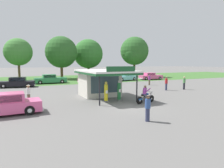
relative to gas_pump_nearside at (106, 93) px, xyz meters
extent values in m
plane|color=slate|center=(0.66, -2.49, -0.85)|extent=(300.00, 300.00, 0.00)
cube|color=#3D6B2D|center=(0.66, 27.51, -0.84)|extent=(120.00, 24.00, 0.01)
cube|color=beige|center=(0.67, 3.47, 0.48)|extent=(3.81, 3.39, 2.66)
cube|color=#384C56|center=(0.67, 1.80, 0.53)|extent=(3.05, 0.05, 1.70)
cube|color=silver|center=(0.67, 1.85, 1.89)|extent=(4.51, 7.13, 0.16)
cube|color=#195128|center=(0.67, 1.85, 1.71)|extent=(4.51, 7.13, 0.18)
cube|color=#195128|center=(0.67, -1.68, 2.19)|extent=(2.67, 0.08, 0.44)
cylinder|color=black|center=(2.47, -1.31, 0.48)|extent=(0.12, 0.12, 2.66)
cylinder|color=black|center=(-1.14, -1.31, 0.48)|extent=(0.12, 0.12, 2.66)
cube|color=slate|center=(0.00, 0.00, -0.80)|extent=(0.44, 0.44, 0.10)
cylinder|color=yellow|center=(0.00, 0.00, 0.00)|extent=(0.34, 0.34, 1.49)
cube|color=white|center=(0.00, -0.18, 0.07)|extent=(0.22, 0.02, 0.28)
sphere|color=#EACC4C|center=(0.00, 0.00, 0.89)|extent=(0.26, 0.26, 0.26)
cube|color=slate|center=(1.33, 0.00, -0.80)|extent=(0.44, 0.44, 0.10)
cylinder|color=#1E6B33|center=(1.33, 0.00, 0.04)|extent=(0.34, 0.34, 1.57)
cube|color=white|center=(1.33, -0.18, 0.12)|extent=(0.22, 0.02, 0.28)
sphere|color=white|center=(1.33, 0.00, 0.96)|extent=(0.26, 0.26, 0.26)
cylinder|color=black|center=(3.68, -1.87, -0.53)|extent=(0.65, 0.25, 0.64)
cylinder|color=silver|center=(3.68, -1.87, -0.53)|extent=(0.18, 0.15, 0.16)
cylinder|color=black|center=(2.20, -2.23, -0.53)|extent=(0.65, 0.25, 0.64)
cylinder|color=silver|center=(2.20, -2.23, -0.53)|extent=(0.18, 0.15, 0.16)
ellipsoid|color=#1E4C8C|center=(3.03, -2.03, -0.07)|extent=(0.60, 0.37, 0.24)
cube|color=#59595E|center=(2.98, -2.04, -0.43)|extent=(0.48, 0.34, 0.36)
cube|color=black|center=(2.69, -2.11, -0.13)|extent=(0.53, 0.37, 0.10)
cylinder|color=silver|center=(3.58, -1.89, -0.25)|extent=(0.38, 0.16, 0.71)
cylinder|color=silver|center=(3.46, -1.92, 0.13)|extent=(0.20, 0.69, 0.04)
sphere|color=silver|center=(3.56, -1.90, -0.03)|extent=(0.16, 0.16, 0.16)
cube|color=#1E4C8C|center=(2.24, -2.22, -0.41)|extent=(0.47, 0.28, 0.12)
cylinder|color=silver|center=(2.56, -2.00, -0.57)|extent=(0.70, 0.24, 0.18)
cube|color=#2D3351|center=(2.76, -2.09, -0.07)|extent=(0.47, 0.42, 0.14)
cylinder|color=#2D3351|center=(2.92, -1.89, -0.47)|extent=(0.17, 0.25, 0.56)
cylinder|color=#2D3351|center=(2.99, -2.20, -0.47)|extent=(0.17, 0.25, 0.56)
cylinder|color=#8C338C|center=(2.80, -2.08, 0.25)|extent=(0.47, 0.41, 0.60)
sphere|color=brown|center=(2.86, -2.07, 0.62)|extent=(0.22, 0.22, 0.22)
cylinder|color=#8C338C|center=(2.99, -1.83, 0.33)|extent=(0.54, 0.21, 0.31)
cylinder|color=#8C338C|center=(3.08, -2.22, 0.33)|extent=(0.54, 0.21, 0.31)
cube|color=#E55993|center=(-8.33, -1.32, -0.31)|extent=(5.23, 2.10, 0.72)
cube|color=#E55993|center=(-7.95, -1.31, 0.35)|extent=(2.31, 1.75, 0.58)
cube|color=#283847|center=(-7.92, -2.12, 0.35)|extent=(1.90, 0.12, 0.44)
cube|color=#283847|center=(-7.99, -0.50, 0.35)|extent=(1.90, 0.12, 0.44)
cube|color=silver|center=(-5.72, -1.21, -0.55)|extent=(0.20, 1.78, 0.18)
cylinder|color=black|center=(-6.54, -2.12, -0.52)|extent=(0.67, 0.23, 0.66)
cylinder|color=silver|center=(-6.54, -2.12, -0.52)|extent=(0.31, 0.23, 0.30)
cylinder|color=black|center=(-6.62, -0.37, -0.52)|extent=(0.67, 0.23, 0.66)
cylinder|color=silver|center=(-6.62, -0.37, -0.52)|extent=(0.31, 0.23, 0.30)
cube|color=#E55993|center=(4.47, 16.34, -0.29)|extent=(5.39, 2.51, 0.76)
cube|color=#E55993|center=(4.12, 16.30, 0.36)|extent=(2.37, 1.92, 0.54)
cube|color=#283847|center=(5.18, 16.43, 0.36)|extent=(0.21, 1.48, 0.43)
cube|color=#283847|center=(4.02, 17.12, 0.36)|extent=(1.85, 0.25, 0.41)
cube|color=#283847|center=(4.21, 15.48, 0.36)|extent=(1.85, 0.25, 0.41)
cube|color=silver|center=(7.08, 16.65, -0.55)|extent=(0.33, 1.81, 0.18)
cube|color=silver|center=(1.86, 16.03, -0.55)|extent=(0.33, 1.81, 0.18)
sphere|color=white|center=(7.02, 17.26, -0.25)|extent=(0.18, 0.18, 0.18)
sphere|color=white|center=(7.16, 16.05, -0.25)|extent=(0.18, 0.18, 0.18)
cylinder|color=black|center=(6.12, 17.44, -0.52)|extent=(0.68, 0.28, 0.66)
cylinder|color=silver|center=(6.12, 17.44, -0.52)|extent=(0.32, 0.25, 0.30)
cylinder|color=black|center=(6.33, 15.66, -0.52)|extent=(0.68, 0.28, 0.66)
cylinder|color=silver|center=(6.33, 15.66, -0.52)|extent=(0.32, 0.25, 0.30)
cylinder|color=black|center=(2.61, 17.02, -0.52)|extent=(0.68, 0.28, 0.66)
cylinder|color=silver|center=(2.61, 17.02, -0.52)|extent=(0.32, 0.25, 0.30)
cylinder|color=black|center=(2.82, 15.25, -0.52)|extent=(0.68, 0.28, 0.66)
cylinder|color=silver|center=(2.82, 15.25, -0.52)|extent=(0.32, 0.25, 0.30)
cube|color=black|center=(-7.67, 15.25, -0.31)|extent=(5.00, 2.43, 0.72)
cube|color=black|center=(-7.57, 15.23, 0.34)|extent=(2.33, 1.86, 0.58)
cube|color=#283847|center=(-8.60, 15.37, 0.34)|extent=(0.23, 1.40, 0.46)
cube|color=#283847|center=(-7.67, 14.46, 0.34)|extent=(1.80, 0.27, 0.44)
cube|color=#283847|center=(-7.46, 16.00, 0.34)|extent=(1.80, 0.27, 0.44)
cube|color=silver|center=(-5.27, 14.92, -0.55)|extent=(0.35, 1.71, 0.18)
cylinder|color=black|center=(-9.40, 14.63, -0.52)|extent=(0.68, 0.29, 0.66)
cylinder|color=silver|center=(-9.40, 14.63, -0.52)|extent=(0.32, 0.26, 0.30)
cylinder|color=black|center=(-9.18, 16.30, -0.52)|extent=(0.68, 0.29, 0.66)
cylinder|color=silver|center=(-9.18, 16.30, -0.52)|extent=(0.32, 0.26, 0.30)
cylinder|color=black|center=(-6.17, 14.20, -0.52)|extent=(0.68, 0.29, 0.66)
cylinder|color=silver|center=(-6.17, 14.20, -0.52)|extent=(0.32, 0.26, 0.30)
cylinder|color=black|center=(-5.94, 15.86, -0.52)|extent=(0.68, 0.29, 0.66)
cylinder|color=silver|center=(-5.94, 15.86, -0.52)|extent=(0.32, 0.26, 0.30)
cube|color=#E55993|center=(18.07, 18.17, -0.28)|extent=(5.08, 2.17, 0.77)
cube|color=#E55993|center=(17.73, 18.19, 0.37)|extent=(2.14, 1.76, 0.53)
cube|color=#283847|center=(18.73, 18.13, 0.37)|extent=(0.13, 1.44, 0.42)
cube|color=#283847|center=(17.79, 18.99, 0.37)|extent=(1.73, 0.14, 0.40)
cube|color=#283847|center=(17.68, 17.40, 0.37)|extent=(1.73, 0.14, 0.40)
cube|color=silver|center=(20.59, 18.01, -0.55)|extent=(0.23, 1.76, 0.18)
cube|color=silver|center=(15.56, 18.33, -0.55)|extent=(0.23, 1.76, 0.18)
sphere|color=white|center=(20.63, 18.60, -0.24)|extent=(0.18, 0.18, 0.18)
sphere|color=white|center=(20.56, 17.42, -0.24)|extent=(0.18, 0.18, 0.18)
cylinder|color=black|center=(19.82, 18.93, -0.52)|extent=(0.67, 0.24, 0.66)
cylinder|color=silver|center=(19.82, 18.93, -0.52)|extent=(0.31, 0.24, 0.30)
cylinder|color=black|center=(19.71, 17.20, -0.52)|extent=(0.67, 0.24, 0.66)
cylinder|color=silver|center=(19.71, 17.20, -0.52)|extent=(0.31, 0.24, 0.30)
cylinder|color=black|center=(16.44, 19.15, -0.52)|extent=(0.67, 0.24, 0.66)
cylinder|color=silver|center=(16.44, 19.15, -0.52)|extent=(0.31, 0.24, 0.30)
cylinder|color=black|center=(16.33, 17.42, -0.52)|extent=(0.67, 0.24, 0.66)
cylinder|color=silver|center=(16.33, 17.42, -0.52)|extent=(0.31, 0.24, 0.30)
cube|color=#7AC6D1|center=(11.99, 18.42, -0.28)|extent=(5.04, 2.89, 0.79)
cube|color=#7AC6D1|center=(12.30, 18.49, 0.39)|extent=(2.36, 2.09, 0.55)
cube|color=#283847|center=(11.33, 18.27, 0.39)|extent=(0.36, 1.47, 0.44)
cube|color=#283847|center=(12.48, 17.67, 0.39)|extent=(1.70, 0.40, 0.42)
cube|color=#283847|center=(12.13, 19.30, 0.39)|extent=(1.70, 0.40, 0.42)
cube|color=silver|center=(9.64, 17.90, -0.55)|extent=(0.51, 1.81, 0.18)
cube|color=silver|center=(14.33, 18.93, -0.55)|extent=(0.51, 1.81, 0.18)
sphere|color=white|center=(9.77, 17.30, -0.24)|extent=(0.18, 0.18, 0.18)
sphere|color=white|center=(9.50, 18.50, -0.24)|extent=(0.18, 0.18, 0.18)
cylinder|color=black|center=(10.61, 17.19, -0.52)|extent=(0.69, 0.34, 0.66)
cylinder|color=silver|center=(10.61, 17.19, -0.52)|extent=(0.34, 0.28, 0.30)
cylinder|color=black|center=(10.22, 18.95, -0.52)|extent=(0.69, 0.34, 0.66)
cylinder|color=silver|center=(10.22, 18.95, -0.52)|extent=(0.34, 0.28, 0.30)
cylinder|color=black|center=(13.75, 17.88, -0.52)|extent=(0.69, 0.34, 0.66)
cylinder|color=silver|center=(13.75, 17.88, -0.52)|extent=(0.34, 0.28, 0.30)
cylinder|color=black|center=(13.37, 19.64, -0.52)|extent=(0.69, 0.34, 0.66)
cylinder|color=silver|center=(13.37, 19.64, -0.52)|extent=(0.34, 0.28, 0.30)
cube|color=#2D844C|center=(-2.50, 18.99, -0.26)|extent=(5.39, 2.01, 0.81)
cube|color=#2D844C|center=(-2.73, 18.99, 0.43)|extent=(2.17, 1.71, 0.56)
cube|color=#283847|center=(-1.68, 19.01, 0.43)|extent=(0.08, 1.47, 0.45)
cube|color=#283847|center=(-2.75, 19.80, 0.43)|extent=(1.81, 0.07, 0.43)
cube|color=#283847|center=(-2.71, 18.18, 0.43)|extent=(1.81, 0.07, 0.43)
cube|color=silver|center=(0.21, 19.06, -0.55)|extent=(0.16, 1.79, 0.18)
cube|color=silver|center=(-5.20, 18.93, -0.55)|extent=(0.16, 1.79, 0.18)
sphere|color=white|center=(0.20, 19.66, -0.22)|extent=(0.18, 0.18, 0.18)
sphere|color=white|center=(0.23, 18.46, -0.22)|extent=(0.18, 0.18, 0.18)
cylinder|color=black|center=(-0.70, 19.92, -0.52)|extent=(0.66, 0.22, 0.66)
cylinder|color=silver|center=(-0.70, 19.92, -0.52)|extent=(0.30, 0.23, 0.30)
cylinder|color=black|center=(-0.66, 18.16, -0.52)|extent=(0.66, 0.22, 0.66)
cylinder|color=silver|center=(-0.66, 18.16, -0.52)|extent=(0.30, 0.23, 0.30)
cylinder|color=black|center=(-4.34, 19.83, -0.52)|extent=(0.66, 0.22, 0.66)
cylinder|color=silver|center=(-4.34, 19.83, -0.52)|extent=(0.30, 0.23, 0.30)
cylinder|color=black|center=(-4.29, 18.07, -0.52)|extent=(0.66, 0.22, 0.66)
cylinder|color=silver|center=(-4.29, 18.07, -0.52)|extent=(0.30, 0.23, 0.30)
cylinder|color=#2D3351|center=(-0.06, -6.65, -0.44)|extent=(0.26, 0.26, 0.81)
cylinder|color=#2D4C8C|center=(-0.06, -6.65, 0.25)|extent=(0.34, 0.34, 0.57)
sphere|color=#9E704C|center=(-0.06, -6.65, 0.64)|extent=(0.22, 0.22, 0.22)
cylinder|color=black|center=(-0.06, -6.65, 0.72)|extent=(0.35, 0.35, 0.02)
cylinder|color=brown|center=(11.63, 9.64, -0.42)|extent=(0.26, 0.26, 0.85)
cylinder|color=#8C338C|center=(11.63, 9.64, 0.30)|extent=(0.34, 0.34, 0.60)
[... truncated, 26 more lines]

